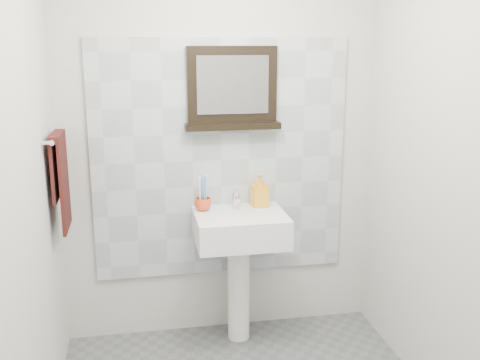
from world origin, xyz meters
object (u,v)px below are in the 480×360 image
Objects in this scene: soap_dispenser at (259,190)px; hand_towel at (60,174)px; pedestal_sink at (240,242)px; framed_mirror at (232,90)px; toothbrush_cup at (203,204)px.

hand_towel reaches higher than soap_dispenser.
hand_towel is (-1.02, -0.04, 0.48)m from pedestal_sink.
soap_dispenser is 0.36× the size of framed_mirror.
pedestal_sink is 1.64× the size of framed_mirror.
framed_mirror is at bearing 148.82° from soap_dispenser.
pedestal_sink reaches higher than toothbrush_cup.
toothbrush_cup is 0.48× the size of soap_dispenser.
pedestal_sink is 0.93m from framed_mirror.
toothbrush_cup is 0.37m from soap_dispenser.
pedestal_sink is 9.55× the size of toothbrush_cup.
framed_mirror is (-0.01, 0.19, 0.91)m from pedestal_sink.
toothbrush_cup is at bearing 9.57° from hand_towel.
toothbrush_cup is 0.18× the size of hand_towel.
soap_dispenser is 0.38× the size of hand_towel.
pedestal_sink is at bearing -149.74° from soap_dispenser.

